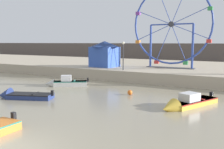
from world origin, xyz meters
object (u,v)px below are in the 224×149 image
at_px(motorboat_pale_grey, 65,83).
at_px(promenade_lamp_near, 123,51).
at_px(motorboat_navy_blue, 20,96).
at_px(ferris_wheel_blue_frame, 171,26).
at_px(mooring_buoy_orange, 130,92).
at_px(motorboat_mustard_yellow, 185,103).
at_px(carnival_booth_blue_tent, 105,53).

distance_m(motorboat_pale_grey, promenade_lamp_near, 8.14).
relative_size(motorboat_navy_blue, promenade_lamp_near, 1.41).
height_order(ferris_wheel_blue_frame, mooring_buoy_orange, ferris_wheel_blue_frame).
xyz_separation_m(motorboat_mustard_yellow, mooring_buoy_orange, (-5.41, 1.99, -0.07)).
height_order(motorboat_mustard_yellow, carnival_booth_blue_tent, carnival_booth_blue_tent).
bearing_deg(motorboat_mustard_yellow, carnival_booth_blue_tent, -106.52).
bearing_deg(motorboat_mustard_yellow, motorboat_navy_blue, -49.59).
height_order(motorboat_pale_grey, promenade_lamp_near, promenade_lamp_near).
distance_m(motorboat_pale_grey, motorboat_navy_blue, 6.52).
bearing_deg(mooring_buoy_orange, ferris_wheel_blue_frame, 90.83).
height_order(motorboat_mustard_yellow, mooring_buoy_orange, motorboat_mustard_yellow).
bearing_deg(motorboat_pale_grey, motorboat_mustard_yellow, 134.57).
xyz_separation_m(motorboat_mustard_yellow, promenade_lamp_near, (-9.73, 9.16, 3.30)).
bearing_deg(carnival_booth_blue_tent, motorboat_navy_blue, -80.15).
height_order(carnival_booth_blue_tent, mooring_buoy_orange, carnival_booth_blue_tent).
xyz_separation_m(carnival_booth_blue_tent, mooring_buoy_orange, (8.60, -9.90, -2.92)).
height_order(carnival_booth_blue_tent, promenade_lamp_near, carnival_booth_blue_tent).
bearing_deg(motorboat_navy_blue, motorboat_mustard_yellow, 175.75).
bearing_deg(ferris_wheel_blue_frame, motorboat_pale_grey, -122.80).
relative_size(motorboat_pale_grey, motorboat_navy_blue, 0.87).
height_order(motorboat_pale_grey, carnival_booth_blue_tent, carnival_booth_blue_tent).
bearing_deg(carnival_booth_blue_tent, motorboat_pale_grey, -80.78).
relative_size(motorboat_navy_blue, mooring_buoy_orange, 11.03).
bearing_deg(promenade_lamp_near, motorboat_mustard_yellow, -43.28).
relative_size(carnival_booth_blue_tent, promenade_lamp_near, 1.14).
relative_size(ferris_wheel_blue_frame, mooring_buoy_orange, 24.81).
xyz_separation_m(motorboat_pale_grey, mooring_buoy_orange, (8.02, -0.67, -0.16)).
bearing_deg(motorboat_pale_grey, carnival_booth_blue_tent, -120.62).
height_order(motorboat_navy_blue, motorboat_mustard_yellow, motorboat_mustard_yellow).
xyz_separation_m(promenade_lamp_near, mooring_buoy_orange, (4.32, -7.17, -3.38)).
bearing_deg(mooring_buoy_orange, motorboat_pale_grey, 175.23).
height_order(ferris_wheel_blue_frame, carnival_booth_blue_tent, ferris_wheel_blue_frame).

